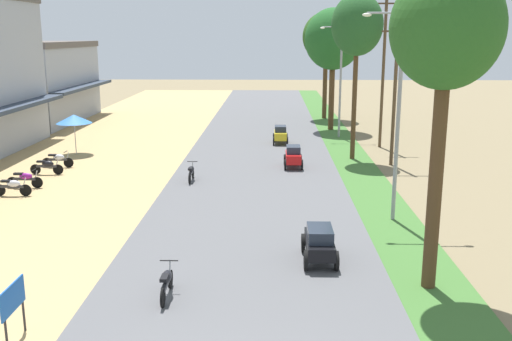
% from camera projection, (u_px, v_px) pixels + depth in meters
% --- Properties ---
extents(shophouse_far, '(9.26, 13.42, 6.90)m').
position_uv_depth(shophouse_far, '(31.00, 82.00, 50.01)').
color(shophouse_far, '#999EA8').
rests_on(shophouse_far, ground).
extents(parked_motorbike_third, '(1.80, 0.54, 0.94)m').
position_uv_depth(parked_motorbike_third, '(13.00, 186.00, 27.13)').
color(parked_motorbike_third, black).
rests_on(parked_motorbike_third, dirt_shoulder).
extents(parked_motorbike_fourth, '(1.80, 0.54, 0.94)m').
position_uv_depth(parked_motorbike_fourth, '(25.00, 178.00, 28.55)').
color(parked_motorbike_fourth, black).
rests_on(parked_motorbike_fourth, dirt_shoulder).
extents(parked_motorbike_fifth, '(1.80, 0.54, 0.94)m').
position_uv_depth(parked_motorbike_fifth, '(47.00, 166.00, 31.32)').
color(parked_motorbike_fifth, black).
rests_on(parked_motorbike_fifth, dirt_shoulder).
extents(parked_motorbike_sixth, '(1.80, 0.54, 0.94)m').
position_uv_depth(parked_motorbike_sixth, '(58.00, 159.00, 33.00)').
color(parked_motorbike_sixth, black).
rests_on(parked_motorbike_sixth, dirt_shoulder).
extents(street_signboard, '(0.06, 1.30, 1.50)m').
position_uv_depth(street_signboard, '(13.00, 302.00, 14.11)').
color(street_signboard, '#262628').
rests_on(street_signboard, dirt_shoulder).
extents(vendor_umbrella, '(2.20, 2.20, 2.52)m').
position_uv_depth(vendor_umbrella, '(74.00, 119.00, 36.34)').
color(vendor_umbrella, '#99999E').
rests_on(vendor_umbrella, dirt_shoulder).
extents(median_tree_nearest, '(3.09, 3.09, 9.29)m').
position_uv_depth(median_tree_nearest, '(446.00, 33.00, 15.77)').
color(median_tree_nearest, '#4C351E').
rests_on(median_tree_nearest, median_strip).
extents(median_tree_second, '(3.02, 3.02, 9.77)m').
position_uv_depth(median_tree_second, '(357.00, 26.00, 33.67)').
color(median_tree_second, '#4C351E').
rests_on(median_tree_second, median_strip).
extents(median_tree_third, '(4.43, 4.43, 9.45)m').
position_uv_depth(median_tree_third, '(333.00, 40.00, 44.84)').
color(median_tree_third, '#4C351E').
rests_on(median_tree_third, median_strip).
extents(median_tree_fourth, '(4.18, 4.18, 9.40)m').
position_uv_depth(median_tree_fourth, '(326.00, 37.00, 51.06)').
color(median_tree_fourth, '#4C351E').
rests_on(median_tree_fourth, median_strip).
extents(streetlamp_near, '(3.16, 0.20, 8.35)m').
position_uv_depth(streetlamp_near, '(399.00, 103.00, 22.72)').
color(streetlamp_near, gray).
rests_on(streetlamp_near, median_strip).
extents(streetlamp_mid, '(3.16, 0.20, 8.09)m').
position_uv_depth(streetlamp_mid, '(341.00, 74.00, 41.93)').
color(streetlamp_mid, gray).
rests_on(streetlamp_mid, median_strip).
extents(utility_pole_near, '(1.80, 0.20, 9.92)m').
position_uv_depth(utility_pole_near, '(383.00, 70.00, 38.27)').
color(utility_pole_near, brown).
rests_on(utility_pole_near, ground).
extents(utility_pole_far, '(1.80, 0.20, 8.14)m').
position_uv_depth(utility_pole_far, '(395.00, 92.00, 33.04)').
color(utility_pole_far, brown).
rests_on(utility_pole_far, ground).
extents(car_sedan_black, '(1.10, 2.26, 1.19)m').
position_uv_depth(car_sedan_black, '(320.00, 242.00, 19.22)').
color(car_sedan_black, black).
rests_on(car_sedan_black, road_strip).
extents(car_hatchback_red, '(1.04, 2.00, 1.23)m').
position_uv_depth(car_hatchback_red, '(293.00, 156.00, 32.93)').
color(car_hatchback_red, red).
rests_on(car_hatchback_red, road_strip).
extents(car_hatchback_yellow, '(1.04, 2.00, 1.23)m').
position_uv_depth(car_hatchback_yellow, '(280.00, 134.00, 40.18)').
color(car_hatchback_yellow, gold).
rests_on(car_hatchback_yellow, road_strip).
extents(motorbike_ahead_second, '(0.54, 1.80, 0.94)m').
position_uv_depth(motorbike_ahead_second, '(167.00, 281.00, 16.60)').
color(motorbike_ahead_second, black).
rests_on(motorbike_ahead_second, road_strip).
extents(motorbike_ahead_third, '(0.54, 1.80, 0.94)m').
position_uv_depth(motorbike_ahead_third, '(191.00, 172.00, 29.88)').
color(motorbike_ahead_third, black).
rests_on(motorbike_ahead_third, road_strip).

